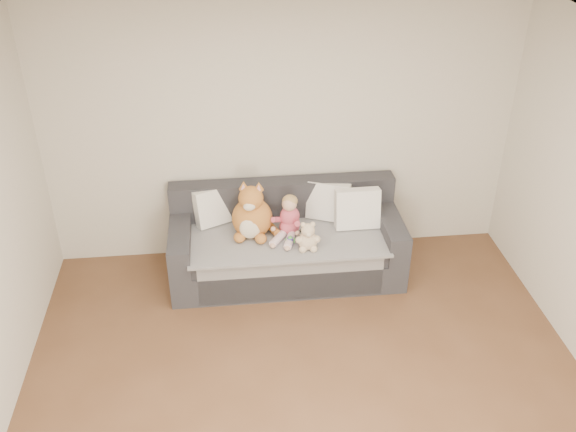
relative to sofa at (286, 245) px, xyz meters
The scene contains 10 objects.
room_shell 1.92m from the sofa, 89.71° to the right, with size 5.00×5.00×5.00m.
sofa is the anchor object (origin of this frame).
cushion_left 0.78m from the sofa, 161.05° to the left, with size 0.44×0.33×0.38m.
cushion_right_back 0.59m from the sofa, 23.73° to the left, with size 0.45×0.33×0.39m.
cushion_right_front 0.77m from the sofa, ahead, with size 0.43×0.20×0.40m.
toddler 0.34m from the sofa, 76.30° to the right, with size 0.31×0.41×0.41m.
plush_cat 0.49m from the sofa, behind, with size 0.45×0.40×0.58m.
teddy_bear 0.46m from the sofa, 63.56° to the right, with size 0.23×0.17×0.29m.
plush_cow 0.34m from the sofa, 53.16° to the right, with size 0.13×0.19×0.16m.
sippy_cup 0.33m from the sofa, 86.90° to the right, with size 0.09×0.06×0.10m.
Camera 1 is at (-0.55, -3.08, 3.79)m, focal length 40.00 mm.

